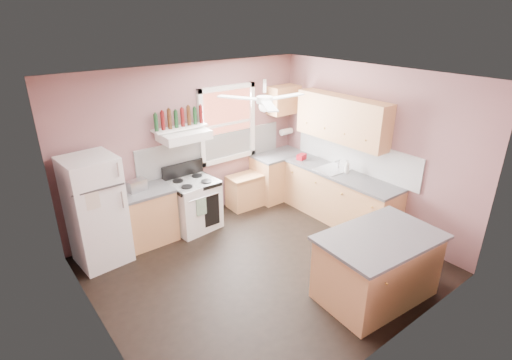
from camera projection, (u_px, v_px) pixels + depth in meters
floor at (263, 266)px, 5.86m from camera, size 4.50×4.50×0.00m
ceiling at (265, 79)px, 4.80m from camera, size 4.50×4.50×0.00m
wall_back at (189, 145)px, 6.80m from camera, size 4.50×0.05×2.70m
wall_right at (371, 148)px, 6.61m from camera, size 0.05×4.00×2.70m
wall_left at (90, 236)px, 4.05m from camera, size 0.05×4.00×2.70m
backsplash_back at (214, 150)px, 7.10m from camera, size 2.90×0.03×0.55m
backsplash_right at (354, 154)px, 6.88m from camera, size 0.03×2.60×0.55m
window_view at (227, 124)px, 7.10m from camera, size 1.00×0.02×1.20m
window_frame at (228, 124)px, 7.08m from camera, size 1.16×0.07×1.36m
refrigerator at (96, 211)px, 5.70m from camera, size 0.74×0.73×1.64m
base_cabinet_left at (144, 218)px, 6.33m from camera, size 0.90×0.60×0.86m
counter_left at (141, 192)px, 6.15m from camera, size 0.92×0.62×0.04m
toaster at (137, 186)px, 6.11m from camera, size 0.30×0.20×0.18m
stove at (194, 205)px, 6.74m from camera, size 0.82×0.71×0.86m
range_hood at (184, 136)px, 6.37m from camera, size 0.78×0.50×0.14m
bottle_shelf at (180, 128)px, 6.41m from camera, size 0.90×0.26×0.03m
cart at (245, 191)px, 7.53m from camera, size 0.64×0.44×0.63m
base_cabinet_corner at (278, 176)px, 7.91m from camera, size 1.00×0.60×0.86m
base_cabinet_right at (339, 197)px, 7.01m from camera, size 0.60×2.20×0.86m
counter_corner at (279, 155)px, 7.74m from camera, size 1.02×0.62×0.04m
counter_right at (341, 174)px, 6.83m from camera, size 0.62×2.22×0.04m
sink at (332, 170)px, 6.97m from camera, size 0.55×0.45×0.03m
faucet at (339, 164)px, 7.03m from camera, size 0.03×0.03×0.14m
upper_cabinet_right at (342, 119)px, 6.70m from camera, size 0.33×1.80×0.76m
upper_cabinet_corner at (284, 100)px, 7.54m from camera, size 0.60×0.33×0.52m
paper_towel at (286, 132)px, 7.89m from camera, size 0.26×0.12×0.12m
island at (377, 268)px, 5.10m from camera, size 1.50×1.01×0.86m
island_top at (381, 237)px, 4.92m from camera, size 1.59×1.10×0.04m
ceiling_fan_hub at (265, 100)px, 4.90m from camera, size 0.20×0.20×0.08m
soap_bottle at (347, 167)px, 6.78m from camera, size 0.12×0.12×0.23m
red_caddy at (302, 157)px, 7.42m from camera, size 0.20×0.16×0.10m
wine_bottles at (179, 118)px, 6.35m from camera, size 0.86×0.06×0.31m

